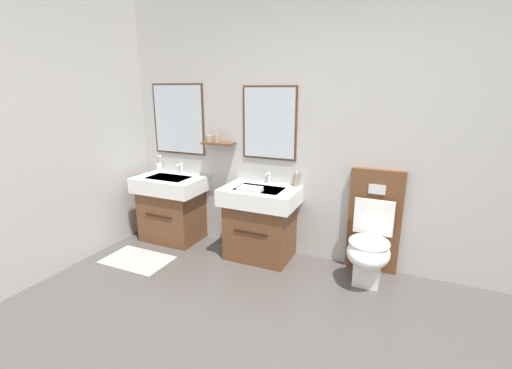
# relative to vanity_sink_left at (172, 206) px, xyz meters

# --- Properties ---
(wall_back) EXTENTS (5.12, 0.27, 2.68)m
(wall_back) POSITION_rel_vanity_sink_left_xyz_m (1.90, 0.29, 0.94)
(wall_back) COLOR #B7B5B2
(wall_back) RESTS_ON ground
(bath_mat) EXTENTS (0.68, 0.44, 0.01)m
(bath_mat) POSITION_rel_vanity_sink_left_xyz_m (0.00, -0.62, -0.39)
(bath_mat) COLOR #9E9993
(bath_mat) RESTS_ON ground
(vanity_sink_left) EXTENTS (0.76, 0.53, 0.75)m
(vanity_sink_left) POSITION_rel_vanity_sink_left_xyz_m (0.00, 0.00, 0.00)
(vanity_sink_left) COLOR brown
(vanity_sink_left) RESTS_ON ground
(tap_on_left_sink) EXTENTS (0.03, 0.13, 0.11)m
(tap_on_left_sink) POSITION_rel_vanity_sink_left_xyz_m (0.00, 0.20, 0.42)
(tap_on_left_sink) COLOR silver
(tap_on_left_sink) RESTS_ON vanity_sink_left
(vanity_sink_right) EXTENTS (0.76, 0.53, 0.75)m
(vanity_sink_right) POSITION_rel_vanity_sink_left_xyz_m (1.11, 0.00, 0.00)
(vanity_sink_right) COLOR brown
(vanity_sink_right) RESTS_ON ground
(tap_on_right_sink) EXTENTS (0.03, 0.13, 0.11)m
(tap_on_right_sink) POSITION_rel_vanity_sink_left_xyz_m (1.11, 0.20, 0.42)
(tap_on_right_sink) COLOR silver
(tap_on_right_sink) RESTS_ON vanity_sink_right
(toilet) EXTENTS (0.48, 0.62, 1.00)m
(toilet) POSITION_rel_vanity_sink_left_xyz_m (2.20, 0.03, -0.02)
(toilet) COLOR brown
(toilet) RESTS_ON ground
(toothbrush_cup) EXTENTS (0.07, 0.07, 0.20)m
(toothbrush_cup) POSITION_rel_vanity_sink_left_xyz_m (-0.30, 0.19, 0.40)
(toothbrush_cup) COLOR silver
(toothbrush_cup) RESTS_ON vanity_sink_left
(soap_dispenser) EXTENTS (0.06, 0.06, 0.17)m
(soap_dispenser) POSITION_rel_vanity_sink_left_xyz_m (1.42, 0.20, 0.42)
(soap_dispenser) COLOR gray
(soap_dispenser) RESTS_ON vanity_sink_right
(folded_hand_towel) EXTENTS (0.22, 0.16, 0.04)m
(folded_hand_towel) POSITION_rel_vanity_sink_left_xyz_m (1.07, -0.17, 0.37)
(folded_hand_towel) COLOR white
(folded_hand_towel) RESTS_ON vanity_sink_right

